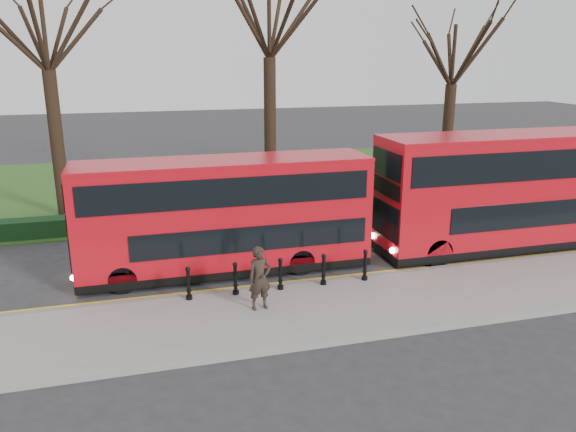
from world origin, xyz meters
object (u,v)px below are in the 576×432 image
object	(u,v)px
bus_lead	(225,216)
pedestrian	(260,278)
bollard_row	(280,274)
bus_rear	(519,191)

from	to	relation	value
bus_lead	pedestrian	xyz separation A→B (m)	(0.40, -3.57, -0.90)
bollard_row	pedestrian	world-z (taller)	pedestrian
bus_lead	bollard_row	bearing A→B (deg)	-60.73
bollard_row	pedestrian	size ratio (longest dim) A/B	3.10
pedestrian	bollard_row	bearing A→B (deg)	44.13
bus_lead	bus_rear	bearing A→B (deg)	-2.14
bollard_row	bus_rear	bearing A→B (deg)	10.96
bus_lead	pedestrian	size ratio (longest dim) A/B	5.23
bus_lead	pedestrian	world-z (taller)	bus_lead
bus_rear	pedestrian	distance (m)	11.47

